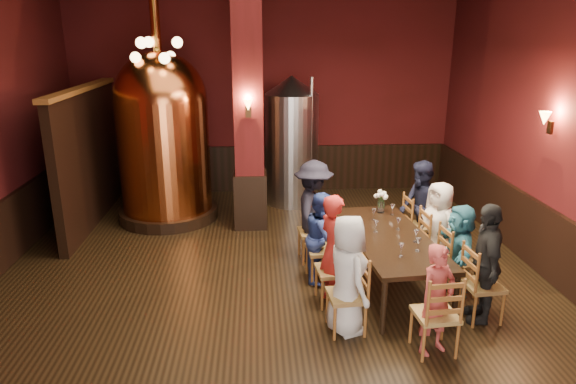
{
  "coord_description": "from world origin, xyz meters",
  "views": [
    {
      "loc": [
        -0.17,
        -6.01,
        3.4
      ],
      "look_at": [
        0.21,
        0.2,
        1.44
      ],
      "focal_mm": 32.0,
      "sensor_mm": 36.0,
      "label": 1
    }
  ],
  "objects": [
    {
      "name": "wainscot_right",
      "position": [
        3.96,
        0.0,
        0.5
      ],
      "size": [
        0.08,
        9.9,
        1.0
      ],
      "primitive_type": "cube",
      "color": "black",
      "rests_on": "ground"
    },
    {
      "name": "steel_vessel",
      "position": [
        0.53,
        4.11,
        1.29
      ],
      "size": [
        1.29,
        1.29,
        2.58
      ],
      "rotation": [
        0.0,
        0.0,
        0.24
      ],
      "color": "#B2B2B7",
      "rests_on": "ground"
    },
    {
      "name": "person_7",
      "position": [
        2.36,
        1.42,
        0.75
      ],
      "size": [
        0.41,
        0.75,
        1.5
      ],
      "primitive_type": "imported",
      "rotation": [
        0.0,
        0.0,
        4.78
      ],
      "color": "black",
      "rests_on": "ground"
    },
    {
      "name": "wine_glass_2",
      "position": [
        1.44,
        0.48,
        0.83
      ],
      "size": [
        0.07,
        0.07,
        0.17
      ],
      "primitive_type": null,
      "color": "white",
      "rests_on": "dining_table"
    },
    {
      "name": "pendant_cluster",
      "position": [
        -1.8,
        2.9,
        3.1
      ],
      "size": [
        0.9,
        0.9,
        1.7
      ],
      "primitive_type": null,
      "color": "#A57226",
      "rests_on": "room"
    },
    {
      "name": "person_6",
      "position": [
        2.42,
        0.75,
        0.68
      ],
      "size": [
        0.66,
        0.79,
        1.37
      ],
      "primitive_type": "imported",
      "rotation": [
        0.0,
        0.0,
        5.12
      ],
      "color": "white",
      "rests_on": "ground"
    },
    {
      "name": "chair_2",
      "position": [
        0.72,
        0.6,
        0.46
      ],
      "size": [
        0.5,
        0.5,
        0.92
      ],
      "primitive_type": null,
      "rotation": [
        0.0,
        0.0,
        -1.48
      ],
      "color": "brown",
      "rests_on": "ground"
    },
    {
      "name": "person_1",
      "position": [
        0.78,
        -0.06,
        0.74
      ],
      "size": [
        0.52,
        0.63,
        1.48
      ],
      "primitive_type": "imported",
      "rotation": [
        0.0,
        0.0,
        1.94
      ],
      "color": "red",
      "rests_on": "ground"
    },
    {
      "name": "person_2",
      "position": [
        0.72,
        0.6,
        0.65
      ],
      "size": [
        0.45,
        0.69,
        1.29
      ],
      "primitive_type": "imported",
      "rotation": [
        0.0,
        0.0,
        1.33
      ],
      "color": "navy",
      "rests_on": "ground"
    },
    {
      "name": "wine_glass_1",
      "position": [
        1.57,
        -0.33,
        0.83
      ],
      "size": [
        0.07,
        0.07,
        0.17
      ],
      "primitive_type": null,
      "color": "white",
      "rests_on": "dining_table"
    },
    {
      "name": "person_0",
      "position": [
        0.84,
        -0.73,
        0.72
      ],
      "size": [
        0.64,
        0.81,
        1.44
      ],
      "primitive_type": "imported",
      "rotation": [
        0.0,
        0.0,
        1.86
      ],
      "color": "silver",
      "rests_on": "ground"
    },
    {
      "name": "person_4",
      "position": [
        2.53,
        -0.58,
        0.75
      ],
      "size": [
        0.55,
        0.94,
        1.5
      ],
      "primitive_type": "imported",
      "rotation": [
        0.0,
        0.0,
        4.49
      ],
      "color": "black",
      "rests_on": "ground"
    },
    {
      "name": "partition",
      "position": [
        -3.2,
        3.2,
        1.2
      ],
      "size": [
        0.22,
        3.5,
        2.4
      ],
      "primitive_type": "cube",
      "color": "black",
      "rests_on": "ground"
    },
    {
      "name": "chair_4",
      "position": [
        2.53,
        -0.58,
        0.46
      ],
      "size": [
        0.5,
        0.5,
        0.92
      ],
      "primitive_type": null,
      "rotation": [
        0.0,
        0.0,
        1.66
      ],
      "color": "brown",
      "rests_on": "ground"
    },
    {
      "name": "dining_table",
      "position": [
        1.6,
        0.35,
        0.69
      ],
      "size": [
        1.21,
        2.48,
        0.75
      ],
      "rotation": [
        0.0,
        0.0,
        0.09
      ],
      "color": "black",
      "rests_on": "ground"
    },
    {
      "name": "copper_kettle",
      "position": [
        -1.86,
        3.31,
        1.59
      ],
      "size": [
        2.17,
        2.17,
        4.35
      ],
      "rotation": [
        0.0,
        0.0,
        0.42
      ],
      "color": "black",
      "rests_on": "ground"
    },
    {
      "name": "chair_5",
      "position": [
        2.48,
        0.09,
        0.46
      ],
      "size": [
        0.5,
        0.5,
        0.92
      ],
      "primitive_type": null,
      "rotation": [
        0.0,
        0.0,
        1.66
      ],
      "color": "brown",
      "rests_on": "ground"
    },
    {
      "name": "chair_6",
      "position": [
        2.42,
        0.75,
        0.46
      ],
      "size": [
        0.5,
        0.5,
        0.92
      ],
      "primitive_type": null,
      "rotation": [
        0.0,
        0.0,
        1.66
      ],
      "color": "brown",
      "rests_on": "ground"
    },
    {
      "name": "person_3",
      "position": [
        0.67,
        1.27,
        0.79
      ],
      "size": [
        0.73,
        1.09,
        1.57
      ],
      "primitive_type": "imported",
      "rotation": [
        0.0,
        0.0,
        1.42
      ],
      "color": "black",
      "rests_on": "ground"
    },
    {
      "name": "chair_8",
      "position": [
        1.74,
        -1.2,
        0.46
      ],
      "size": [
        0.5,
        0.5,
        0.92
      ],
      "primitive_type": null,
      "rotation": [
        0.0,
        0.0,
        3.23
      ],
      "color": "brown",
      "rests_on": "ground"
    },
    {
      "name": "wine_glass_0",
      "position": [
        2.03,
        -0.6,
        0.83
      ],
      "size": [
        0.07,
        0.07,
        0.17
      ],
      "primitive_type": null,
      "color": "white",
      "rests_on": "dining_table"
    },
    {
      "name": "person_8",
      "position": [
        1.74,
        -1.2,
        0.63
      ],
      "size": [
        0.55,
        0.47,
        1.26
      ],
      "primitive_type": "imported",
      "rotation": [
        0.0,
        0.0,
        6.74
      ],
      "color": "#AC3C39",
      "rests_on": "ground"
    },
    {
      "name": "chair_7",
      "position": [
        2.36,
        1.42,
        0.46
      ],
      "size": [
        0.5,
        0.5,
        0.92
      ],
      "primitive_type": null,
      "rotation": [
        0.0,
        0.0,
        1.66
      ],
      "color": "brown",
      "rests_on": "ground"
    },
    {
      "name": "chair_3",
      "position": [
        0.67,
        1.27,
        0.46
      ],
      "size": [
        0.5,
        0.5,
        0.92
      ],
      "primitive_type": null,
      "rotation": [
        0.0,
        0.0,
        -1.48
      ],
      "color": "brown",
      "rests_on": "ground"
    },
    {
      "name": "wine_glass_7",
      "position": [
        1.83,
        -0.18,
        0.83
      ],
      "size": [
        0.07,
        0.07,
        0.17
      ],
      "primitive_type": null,
      "color": "white",
      "rests_on": "dining_table"
    },
    {
      "name": "room",
      "position": [
        0.0,
        0.0,
        2.25
      ],
      "size": [
        10.0,
        10.02,
        4.5
      ],
      "color": "black",
      "rests_on": "ground"
    },
    {
      "name": "person_5",
      "position": [
        2.48,
        0.09,
        0.63
      ],
      "size": [
        0.5,
        1.2,
        1.26
      ],
      "primitive_type": "imported",
      "rotation": [
        0.0,
        0.0,
        4.6
      ],
      "color": "#2B6E82",
      "rests_on": "ground"
    },
    {
      "name": "wine_glass_4",
      "position": [
        1.85,
        1.15,
        0.83
      ],
      "size": [
        0.07,
        0.07,
        0.17
      ],
      "primitive_type": null,
      "color": "white",
      "rests_on": "dining_table"
    },
    {
      "name": "wine_glass_6",
      "position": [
        1.89,
        0.1,
        0.83
      ],
      "size": [
        0.07,
        0.07,
        0.17
      ],
      "primitive_type": null,
      "color": "white",
      "rests_on": "dining_table"
    },
    {
      "name": "chair_0",
      "position": [
        0.84,
        -0.73,
        0.46
      ],
      "size": [
        0.5,
        0.5,
        0.92
      ],
      "primitive_type": null,
      "rotation": [
        0.0,
        0.0,
        -1.48
      ],
      "color": "brown",
      "rests_on": "ground"
    },
    {
      "name": "chair_1",
      "position": [
        0.78,
        -0.06,
        0.46
      ],
      "size": [
        0.5,
        0.5,
        0.92
      ],
      "primitive_type": null,
      "rotation": [
        0.0,
        0.0,
        -1.48
      ],
      "color": "brown",
      "rests_on": "ground"
    },
    {
      "name": "column",
      "position": [
        -0.3,
        2.8,
        2.25
      ],
      "size": [
        0.58,
        0.58,
        4.5
      ],
      "primitive_type": "cube",
      "color": "#4E1013",
      "rests_on": "ground"
    },
    {
      "name": "sconce_column",
      "position": [
        -0.3,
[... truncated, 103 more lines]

